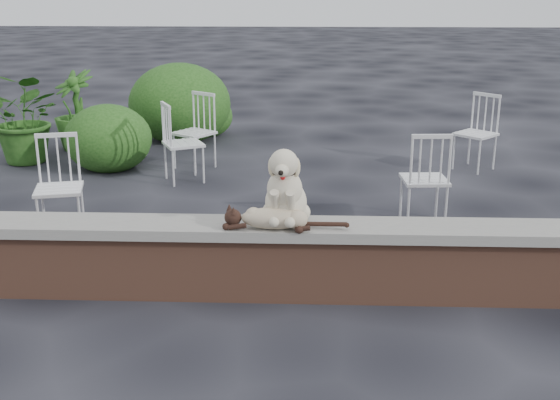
{
  "coord_description": "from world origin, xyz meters",
  "views": [
    {
      "loc": [
        0.28,
        -4.84,
        2.32
      ],
      "look_at": [
        0.08,
        0.2,
        0.7
      ],
      "focal_mm": 44.68,
      "sensor_mm": 36.0,
      "label": 1
    }
  ],
  "objects_px": {
    "chair_d": "(476,133)",
    "chair_a": "(59,187)",
    "dog": "(286,184)",
    "chair_e": "(183,142)",
    "chair_c": "(425,178)",
    "chair_b": "(194,132)",
    "potted_plant_a": "(27,118)",
    "potted_plant_b": "(76,110)",
    "cat": "(274,217)"
  },
  "relations": [
    {
      "from": "chair_d",
      "to": "chair_a",
      "type": "distance_m",
      "value": 5.06
    },
    {
      "from": "chair_c",
      "to": "chair_a",
      "type": "bearing_deg",
      "value": 3.81
    },
    {
      "from": "chair_d",
      "to": "potted_plant_a",
      "type": "xyz_separation_m",
      "value": [
        -5.71,
        0.12,
        0.12
      ]
    },
    {
      "from": "cat",
      "to": "potted_plant_b",
      "type": "bearing_deg",
      "value": 127.69
    },
    {
      "from": "chair_c",
      "to": "chair_d",
      "type": "height_order",
      "value": "same"
    },
    {
      "from": "chair_e",
      "to": "chair_a",
      "type": "distance_m",
      "value": 2.04
    },
    {
      "from": "chair_c",
      "to": "chair_b",
      "type": "relative_size",
      "value": 1.0
    },
    {
      "from": "chair_c",
      "to": "potted_plant_b",
      "type": "height_order",
      "value": "potted_plant_b"
    },
    {
      "from": "chair_a",
      "to": "cat",
      "type": "bearing_deg",
      "value": -46.51
    },
    {
      "from": "chair_b",
      "to": "chair_a",
      "type": "xyz_separation_m",
      "value": [
        -0.86,
        -2.46,
        0.0
      ]
    },
    {
      "from": "chair_e",
      "to": "potted_plant_b",
      "type": "xyz_separation_m",
      "value": [
        -1.78,
        1.56,
        0.08
      ]
    },
    {
      "from": "dog",
      "to": "chair_d",
      "type": "xyz_separation_m",
      "value": [
        2.25,
        3.71,
        -0.41
      ]
    },
    {
      "from": "chair_e",
      "to": "potted_plant_b",
      "type": "relative_size",
      "value": 0.85
    },
    {
      "from": "cat",
      "to": "chair_b",
      "type": "relative_size",
      "value": 1.13
    },
    {
      "from": "dog",
      "to": "chair_e",
      "type": "relative_size",
      "value": 0.63
    },
    {
      "from": "chair_b",
      "to": "potted_plant_b",
      "type": "height_order",
      "value": "potted_plant_b"
    },
    {
      "from": "chair_d",
      "to": "potted_plant_a",
      "type": "height_order",
      "value": "potted_plant_a"
    },
    {
      "from": "chair_e",
      "to": "chair_c",
      "type": "height_order",
      "value": "same"
    },
    {
      "from": "cat",
      "to": "potted_plant_b",
      "type": "height_order",
      "value": "potted_plant_b"
    },
    {
      "from": "chair_e",
      "to": "potted_plant_b",
      "type": "distance_m",
      "value": 2.37
    },
    {
      "from": "chair_b",
      "to": "potted_plant_b",
      "type": "bearing_deg",
      "value": -172.55
    },
    {
      "from": "chair_c",
      "to": "potted_plant_b",
      "type": "relative_size",
      "value": 0.85
    },
    {
      "from": "chair_b",
      "to": "chair_e",
      "type": "bearing_deg",
      "value": -57.37
    },
    {
      "from": "chair_a",
      "to": "chair_b",
      "type": "bearing_deg",
      "value": 56.9
    },
    {
      "from": "potted_plant_a",
      "to": "chair_c",
      "type": "bearing_deg",
      "value": -24.83
    },
    {
      "from": "chair_a",
      "to": "potted_plant_b",
      "type": "bearing_deg",
      "value": 91.63
    },
    {
      "from": "potted_plant_a",
      "to": "potted_plant_b",
      "type": "relative_size",
      "value": 1.07
    },
    {
      "from": "potted_plant_a",
      "to": "dog",
      "type": "bearing_deg",
      "value": -47.86
    },
    {
      "from": "dog",
      "to": "chair_e",
      "type": "distance_m",
      "value": 3.33
    },
    {
      "from": "potted_plant_a",
      "to": "potted_plant_b",
      "type": "height_order",
      "value": "potted_plant_a"
    },
    {
      "from": "cat",
      "to": "chair_d",
      "type": "bearing_deg",
      "value": 64.34
    },
    {
      "from": "cat",
      "to": "potted_plant_a",
      "type": "distance_m",
      "value": 5.23
    },
    {
      "from": "chair_a",
      "to": "potted_plant_a",
      "type": "distance_m",
      "value": 2.98
    },
    {
      "from": "chair_b",
      "to": "chair_c",
      "type": "bearing_deg",
      "value": -2.58
    },
    {
      "from": "chair_a",
      "to": "potted_plant_b",
      "type": "distance_m",
      "value": 3.55
    },
    {
      "from": "dog",
      "to": "potted_plant_a",
      "type": "relative_size",
      "value": 0.5
    },
    {
      "from": "cat",
      "to": "chair_d",
      "type": "height_order",
      "value": "chair_d"
    },
    {
      "from": "potted_plant_a",
      "to": "cat",
      "type": "bearing_deg",
      "value": -49.61
    },
    {
      "from": "chair_c",
      "to": "chair_a",
      "type": "xyz_separation_m",
      "value": [
        -3.42,
        -0.46,
        0.0
      ]
    },
    {
      "from": "chair_d",
      "to": "chair_a",
      "type": "xyz_separation_m",
      "value": [
        -4.38,
        -2.54,
        0.0
      ]
    },
    {
      "from": "cat",
      "to": "chair_a",
      "type": "height_order",
      "value": "chair_a"
    },
    {
      "from": "dog",
      "to": "chair_e",
      "type": "height_order",
      "value": "dog"
    },
    {
      "from": "chair_c",
      "to": "chair_b",
      "type": "xyz_separation_m",
      "value": [
        -2.56,
        2.0,
        0.0
      ]
    },
    {
      "from": "dog",
      "to": "chair_c",
      "type": "height_order",
      "value": "dog"
    },
    {
      "from": "potted_plant_a",
      "to": "potted_plant_b",
      "type": "distance_m",
      "value": 0.86
    },
    {
      "from": "cat",
      "to": "chair_b",
      "type": "height_order",
      "value": "chair_b"
    },
    {
      "from": "chair_e",
      "to": "chair_a",
      "type": "height_order",
      "value": "same"
    },
    {
      "from": "chair_b",
      "to": "dog",
      "type": "bearing_deg",
      "value": -35.25
    },
    {
      "from": "cat",
      "to": "chair_e",
      "type": "relative_size",
      "value": 1.13
    },
    {
      "from": "chair_d",
      "to": "cat",
      "type": "bearing_deg",
      "value": -77.08
    }
  ]
}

